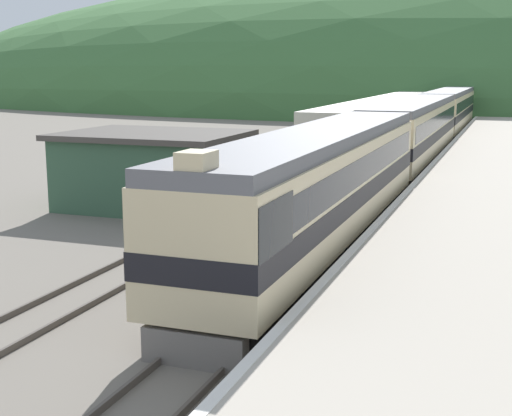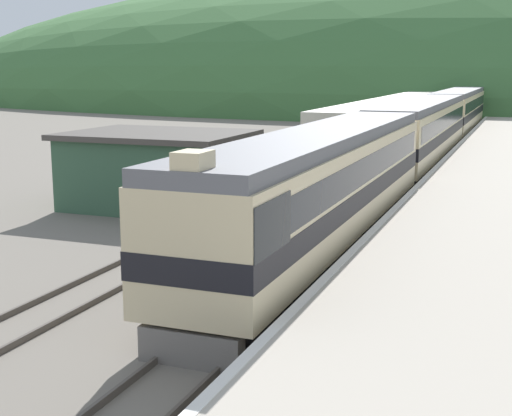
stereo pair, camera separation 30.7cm
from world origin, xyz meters
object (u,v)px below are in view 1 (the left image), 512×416
(carriage_third, at_px, (449,111))
(siding_train, at_px, (385,118))
(carriage_fourth, at_px, (467,100))
(express_train_lead_car, at_px, (319,187))
(carriage_second, at_px, (414,131))

(carriage_third, height_order, siding_train, carriage_third)
(carriage_third, height_order, carriage_fourth, same)
(express_train_lead_car, distance_m, carriage_fourth, 68.00)
(express_train_lead_car, height_order, siding_train, express_train_lead_car)
(express_train_lead_car, distance_m, siding_train, 39.80)
(express_train_lead_car, distance_m, carriage_third, 45.13)
(siding_train, bearing_deg, carriage_second, -74.40)
(carriage_third, bearing_deg, siding_train, -130.58)
(carriage_fourth, bearing_deg, carriage_third, -90.00)
(carriage_third, relative_size, carriage_fourth, 1.00)
(carriage_second, distance_m, siding_train, 17.91)
(express_train_lead_car, bearing_deg, carriage_second, 90.00)
(express_train_lead_car, xyz_separation_m, carriage_third, (0.00, 45.13, -0.01))
(express_train_lead_car, height_order, carriage_second, express_train_lead_car)
(carriage_second, relative_size, carriage_fourth, 1.00)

